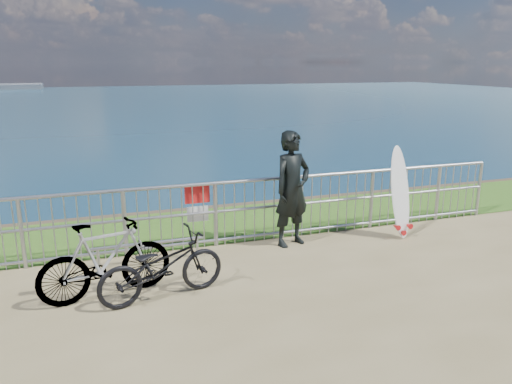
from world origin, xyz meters
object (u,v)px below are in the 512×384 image
object	(u,v)px
surfer	(292,189)
bicycle_near	(162,266)
surfboard	(400,196)
bicycle_far	(105,260)

from	to	relation	value
surfer	bicycle_near	bearing A→B (deg)	-169.46
surfer	bicycle_near	size ratio (longest dim) A/B	1.14
surfboard	bicycle_far	xyz separation A→B (m)	(-5.07, -0.81, -0.23)
surfboard	bicycle_near	xyz separation A→B (m)	(-4.37, -1.09, -0.31)
surfer	bicycle_far	bearing A→B (deg)	-179.60
bicycle_near	bicycle_far	size ratio (longest dim) A/B	0.97
surfer	surfboard	xyz separation A→B (m)	(1.97, -0.26, -0.22)
bicycle_far	surfboard	bearing A→B (deg)	-92.92
surfboard	bicycle_near	distance (m)	4.52
bicycle_near	bicycle_far	world-z (taller)	bicycle_far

